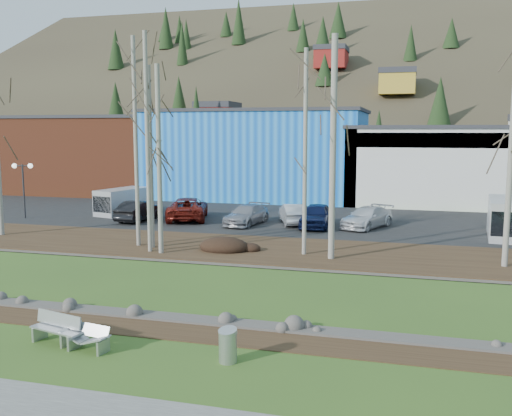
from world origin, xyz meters
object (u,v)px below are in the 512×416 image
(bench_damaged, at_px, (85,337))
(litter_bin, at_px, (228,347))
(car_3, at_px, (316,216))
(bench_intact, at_px, (57,329))
(street_lamp, at_px, (23,175))
(van_white, at_px, (508,219))
(car_5, at_px, (367,217))
(car_4, at_px, (293,214))
(van_grey, at_px, (121,202))
(car_2, at_px, (247,215))
(seagull, at_px, (76,324))
(car_1, at_px, (188,208))
(car_0, at_px, (139,211))

(bench_damaged, distance_m, litter_bin, 4.37)
(litter_bin, height_order, car_3, car_3)
(bench_intact, relative_size, car_3, 0.42)
(street_lamp, relative_size, van_white, 0.74)
(car_3, xyz_separation_m, car_5, (3.20, 0.71, -0.10))
(litter_bin, xyz_separation_m, car_4, (-2.80, 22.81, 0.39))
(car_4, bearing_deg, car_3, 131.55)
(car_4, bearing_deg, van_white, 153.38)
(car_3, relative_size, van_grey, 0.97)
(car_2, relative_size, car_4, 1.08)
(seagull, relative_size, car_2, 0.10)
(bench_intact, bearing_deg, litter_bin, 14.25)
(bench_damaged, relative_size, litter_bin, 1.96)
(car_2, distance_m, van_grey, 10.61)
(street_lamp, bearing_deg, car_1, 0.47)
(litter_bin, distance_m, car_1, 24.96)
(car_5, bearing_deg, litter_bin, -71.63)
(litter_bin, height_order, van_white, van_white)
(car_3, xyz_separation_m, van_grey, (-15.09, 1.86, 0.18))
(van_grey, bearing_deg, van_white, 8.58)
(bench_intact, distance_m, seagull, 1.24)
(bench_intact, relative_size, car_4, 0.45)
(car_4, xyz_separation_m, van_grey, (-13.37, 0.93, 0.26))
(litter_bin, bearing_deg, car_2, 104.85)
(car_5, height_order, van_grey, van_grey)
(bench_damaged, relative_size, car_0, 0.40)
(street_lamp, xyz_separation_m, car_0, (8.45, 1.06, -2.38))
(car_5, height_order, van_white, van_white)
(bench_intact, bearing_deg, van_grey, 128.46)
(car_2, bearing_deg, van_white, 7.75)
(bench_intact, bearing_deg, car_0, 124.74)
(litter_bin, height_order, street_lamp, street_lamp)
(car_0, bearing_deg, car_3, -174.33)
(bench_damaged, xyz_separation_m, litter_bin, (4.37, 0.19, 0.07))
(car_1, distance_m, van_grey, 5.90)
(bench_damaged, height_order, seagull, bench_damaged)
(car_5, bearing_deg, car_1, -156.76)
(bench_damaged, relative_size, van_white, 0.32)
(bench_intact, bearing_deg, car_1, 116.39)
(street_lamp, xyz_separation_m, car_4, (19.07, 2.64, -2.40))
(van_white, bearing_deg, litter_bin, -110.59)
(street_lamp, relative_size, car_2, 0.88)
(street_lamp, xyz_separation_m, car_2, (16.11, 1.55, -2.44))
(bench_damaged, distance_m, car_1, 23.67)
(bench_intact, height_order, car_1, car_1)
(litter_bin, relative_size, car_2, 0.20)
(street_lamp, xyz_separation_m, van_white, (32.24, 1.12, -1.96))
(street_lamp, bearing_deg, litter_bin, -54.63)
(litter_bin, distance_m, street_lamp, 29.88)
(bench_damaged, bearing_deg, litter_bin, 13.17)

